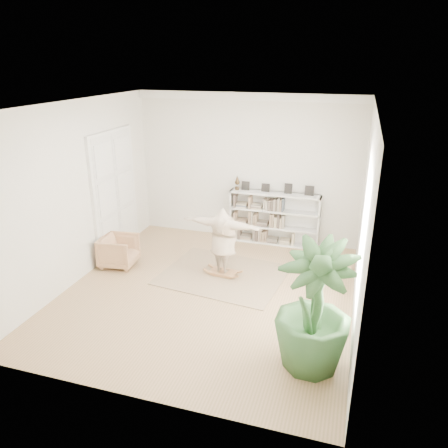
% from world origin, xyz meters
% --- Properties ---
extents(floor, '(6.00, 6.00, 0.00)m').
position_xyz_m(floor, '(0.00, 0.00, 0.00)').
color(floor, '#91734B').
rests_on(floor, ground).
extents(room_shell, '(6.00, 6.00, 6.00)m').
position_xyz_m(room_shell, '(0.00, 2.94, 3.51)').
color(room_shell, silver).
rests_on(room_shell, floor).
extents(doors, '(0.09, 1.78, 2.92)m').
position_xyz_m(doors, '(-2.70, 1.30, 1.40)').
color(doors, white).
rests_on(doors, floor).
extents(bookshelf, '(2.20, 0.35, 1.64)m').
position_xyz_m(bookshelf, '(0.74, 2.82, 0.64)').
color(bookshelf, silver).
rests_on(bookshelf, floor).
extents(armchair, '(0.83, 0.82, 0.69)m').
position_xyz_m(armchair, '(-2.28, 0.57, 0.34)').
color(armchair, tan).
rests_on(armchair, floor).
extents(rug, '(2.72, 2.29, 0.02)m').
position_xyz_m(rug, '(0.07, 0.77, 0.01)').
color(rug, tan).
rests_on(rug, floor).
extents(rocker_board, '(0.59, 0.40, 0.12)m').
position_xyz_m(rocker_board, '(0.07, 0.77, 0.07)').
color(rocker_board, '#9B693E').
rests_on(rocker_board, rug).
extents(person, '(1.78, 0.68, 1.41)m').
position_xyz_m(person, '(0.07, 0.77, 0.85)').
color(person, tan).
rests_on(person, rocker_board).
extents(houseplant, '(1.42, 1.42, 2.01)m').
position_xyz_m(houseplant, '(2.17, -1.62, 1.00)').
color(houseplant, '#2E562B').
rests_on(houseplant, floor).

